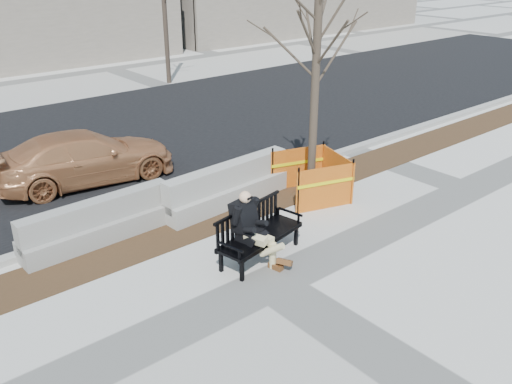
% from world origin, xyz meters
% --- Properties ---
extents(ground, '(120.00, 120.00, 0.00)m').
position_xyz_m(ground, '(0.00, 0.00, 0.00)').
color(ground, beige).
rests_on(ground, ground).
extents(mulch_strip, '(40.00, 1.20, 0.02)m').
position_xyz_m(mulch_strip, '(0.00, 2.60, 0.00)').
color(mulch_strip, '#47301C').
rests_on(mulch_strip, ground).
extents(asphalt_street, '(60.00, 10.40, 0.01)m').
position_xyz_m(asphalt_street, '(0.00, 8.80, 0.00)').
color(asphalt_street, black).
rests_on(asphalt_street, ground).
extents(curb, '(60.00, 0.25, 0.12)m').
position_xyz_m(curb, '(0.00, 3.55, 0.06)').
color(curb, '#9E9B93').
rests_on(curb, ground).
extents(bench, '(1.94, 1.01, 0.98)m').
position_xyz_m(bench, '(0.41, 0.76, 0.00)').
color(bench, black).
rests_on(bench, ground).
extents(seated_man, '(0.77, 1.07, 1.37)m').
position_xyz_m(seated_man, '(0.16, 0.76, 0.00)').
color(seated_man, black).
rests_on(seated_man, ground).
extents(tree_fence, '(2.64, 2.64, 5.29)m').
position_xyz_m(tree_fence, '(3.03, 2.08, 0.00)').
color(tree_fence, orange).
rests_on(tree_fence, ground).
extents(sedan, '(4.45, 2.26, 1.24)m').
position_xyz_m(sedan, '(-0.48, 6.25, 0.00)').
color(sedan, '#B07145').
rests_on(sedan, ground).
extents(jersey_barrier_left, '(3.06, 0.69, 0.87)m').
position_xyz_m(jersey_barrier_left, '(-1.57, 3.24, 0.00)').
color(jersey_barrier_left, gray).
rests_on(jersey_barrier_left, ground).
extents(jersey_barrier_right, '(3.31, 0.86, 0.94)m').
position_xyz_m(jersey_barrier_right, '(1.38, 3.02, 0.00)').
color(jersey_barrier_right, '#A19F97').
rests_on(jersey_barrier_right, ground).
extents(far_tree_right, '(2.61, 2.61, 5.72)m').
position_xyz_m(far_tree_right, '(6.75, 14.29, 0.00)').
color(far_tree_right, '#413429').
rests_on(far_tree_right, ground).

